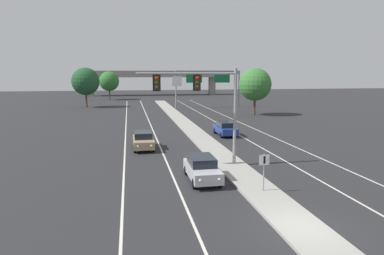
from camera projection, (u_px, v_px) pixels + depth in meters
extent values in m
plane|color=#28282B|center=(301.00, 229.00, 15.73)|extent=(260.00, 260.00, 0.00)
cube|color=#9E9B93|center=(210.00, 146.00, 33.21)|extent=(2.40, 110.00, 0.15)
cube|color=silver|center=(155.00, 136.00, 39.20)|extent=(0.14, 100.00, 0.01)
cube|color=silver|center=(235.00, 133.00, 40.86)|extent=(0.14, 100.00, 0.01)
cube|color=silver|center=(125.00, 137.00, 38.62)|extent=(0.14, 100.00, 0.01)
cube|color=silver|center=(262.00, 132.00, 41.44)|extent=(0.14, 100.00, 0.01)
cylinder|color=gray|center=(235.00, 117.00, 26.03)|extent=(0.24, 0.24, 7.20)
cylinder|color=gray|center=(187.00, 73.00, 24.89)|extent=(7.26, 0.16, 0.16)
cube|color=black|center=(197.00, 83.00, 25.16)|extent=(0.56, 0.06, 1.20)
cube|color=#38330F|center=(197.00, 83.00, 25.12)|extent=(0.32, 0.32, 1.00)
sphere|color=red|center=(197.00, 78.00, 24.90)|extent=(0.22, 0.22, 0.22)
sphere|color=#282828|center=(197.00, 83.00, 24.95)|extent=(0.22, 0.22, 0.22)
sphere|color=#282828|center=(197.00, 87.00, 25.00)|extent=(0.22, 0.22, 0.22)
cube|color=black|center=(157.00, 83.00, 24.65)|extent=(0.56, 0.06, 1.20)
cube|color=#38330F|center=(157.00, 83.00, 24.61)|extent=(0.32, 0.32, 1.00)
sphere|color=red|center=(157.00, 78.00, 24.39)|extent=(0.22, 0.22, 0.22)
sphere|color=#282828|center=(157.00, 83.00, 24.44)|extent=(0.22, 0.22, 0.22)
sphere|color=#282828|center=(157.00, 87.00, 24.49)|extent=(0.22, 0.22, 0.22)
cube|color=white|center=(177.00, 81.00, 24.83)|extent=(0.70, 0.04, 0.70)
cylinder|color=gray|center=(264.00, 172.00, 20.33)|extent=(0.08, 0.08, 2.20)
cube|color=white|center=(264.00, 160.00, 20.18)|extent=(0.60, 0.03, 0.60)
cube|color=black|center=(265.00, 160.00, 20.16)|extent=(0.12, 0.01, 0.44)
cube|color=#B7B7BC|center=(202.00, 171.00, 22.74)|extent=(1.81, 4.40, 0.70)
cube|color=black|center=(202.00, 160.00, 22.85)|extent=(1.59, 2.38, 0.56)
sphere|color=#EAE5C6|center=(219.00, 179.00, 20.71)|extent=(0.18, 0.18, 0.18)
sphere|color=#EAE5C6|center=(200.00, 180.00, 20.51)|extent=(0.18, 0.18, 0.18)
cylinder|color=black|center=(220.00, 182.00, 21.48)|extent=(0.22, 0.64, 0.64)
cylinder|color=black|center=(194.00, 184.00, 21.19)|extent=(0.22, 0.64, 0.64)
cylinder|color=black|center=(209.00, 169.00, 24.39)|extent=(0.22, 0.64, 0.64)
cylinder|color=black|center=(186.00, 170.00, 24.11)|extent=(0.22, 0.64, 0.64)
cube|color=tan|center=(143.00, 142.00, 32.24)|extent=(1.85, 4.42, 0.70)
cube|color=black|center=(143.00, 135.00, 32.36)|extent=(1.61, 2.40, 0.56)
sphere|color=#EAE5C6|center=(151.00, 146.00, 30.23)|extent=(0.18, 0.18, 0.18)
sphere|color=#EAE5C6|center=(138.00, 146.00, 30.01)|extent=(0.18, 0.18, 0.18)
cylinder|color=black|center=(153.00, 149.00, 30.99)|extent=(0.23, 0.64, 0.64)
cylinder|color=black|center=(135.00, 149.00, 30.69)|extent=(0.23, 0.64, 0.64)
cylinder|color=black|center=(151.00, 142.00, 33.90)|extent=(0.23, 0.64, 0.64)
cylinder|color=black|center=(134.00, 143.00, 33.60)|extent=(0.23, 0.64, 0.64)
cube|color=navy|center=(225.00, 130.00, 39.23)|extent=(1.82, 4.41, 0.70)
cube|color=black|center=(226.00, 124.00, 38.91)|extent=(1.59, 2.38, 0.56)
sphere|color=#EAE5C6|center=(215.00, 126.00, 41.23)|extent=(0.18, 0.18, 0.18)
sphere|color=#EAE5C6|center=(225.00, 126.00, 41.44)|extent=(0.18, 0.18, 0.18)
cylinder|color=black|center=(215.00, 131.00, 40.59)|extent=(0.22, 0.64, 0.64)
cylinder|color=black|center=(228.00, 130.00, 40.88)|extent=(0.22, 0.64, 0.64)
cylinder|color=black|center=(222.00, 135.00, 37.68)|extent=(0.22, 0.64, 0.64)
cylinder|color=black|center=(236.00, 135.00, 37.97)|extent=(0.22, 0.64, 0.64)
cylinder|color=gray|center=(176.00, 89.00, 68.91)|extent=(0.28, 0.28, 7.50)
cylinder|color=gray|center=(239.00, 89.00, 71.20)|extent=(0.28, 0.28, 7.50)
cube|color=gray|center=(208.00, 72.00, 69.53)|extent=(13.00, 0.36, 0.70)
cube|color=#0F6033|center=(194.00, 78.00, 69.02)|extent=(3.20, 0.08, 1.70)
cube|color=#0F6033|center=(222.00, 78.00, 70.03)|extent=(3.20, 0.08, 1.70)
cube|color=gray|center=(153.00, 75.00, 109.23)|extent=(42.40, 6.40, 1.10)
cube|color=gray|center=(153.00, 72.00, 106.16)|extent=(42.40, 0.36, 0.90)
cube|color=gray|center=(90.00, 87.00, 106.37)|extent=(1.80, 2.40, 5.65)
cube|color=gray|center=(212.00, 86.00, 113.13)|extent=(1.80, 2.40, 5.65)
cylinder|color=#4C3823|center=(110.00, 94.00, 91.11)|extent=(0.36, 0.36, 2.79)
sphere|color=#2D6B2D|center=(109.00, 81.00, 90.58)|extent=(5.11, 5.11, 5.11)
cylinder|color=#4C3823|center=(254.00, 106.00, 58.02)|extent=(0.36, 0.36, 2.95)
sphere|color=#387533|center=(255.00, 84.00, 57.46)|extent=(5.39, 5.39, 5.39)
cylinder|color=#4C3823|center=(86.00, 100.00, 71.12)|extent=(0.36, 0.36, 3.05)
sphere|color=#1E4C28|center=(86.00, 81.00, 70.54)|extent=(5.58, 5.58, 5.58)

